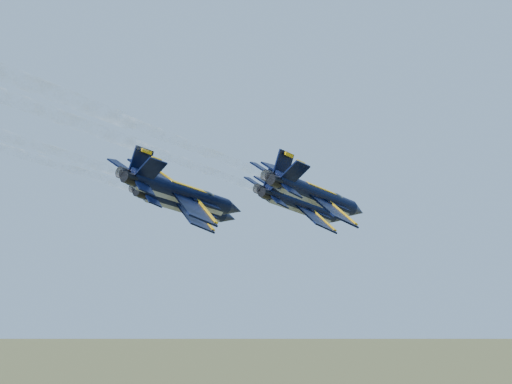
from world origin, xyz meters
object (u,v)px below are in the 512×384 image
at_px(jet_left, 186,204).
at_px(jet_slot, 183,193).
at_px(jet_lead, 302,205).
at_px(jet_right, 317,195).

xyz_separation_m(jet_left, jet_slot, (7.50, -12.87, 0.00)).
distance_m(jet_lead, jet_slot, 21.02).
height_order(jet_lead, jet_left, same).
xyz_separation_m(jet_left, jet_right, (19.53, -4.28, 0.00)).
bearing_deg(jet_lead, jet_right, -44.40).
bearing_deg(jet_right, jet_left, -176.44).
xyz_separation_m(jet_right, jet_slot, (-12.03, -8.59, 0.00)).
relative_size(jet_left, jet_slot, 1.00).
relative_size(jet_right, jet_slot, 1.00).
relative_size(jet_lead, jet_right, 1.00).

